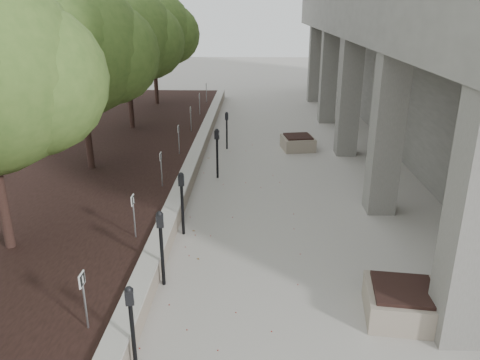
# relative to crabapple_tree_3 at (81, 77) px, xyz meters

# --- Properties ---
(retaining_wall) EXTENTS (0.39, 26.00, 0.50)m
(retaining_wall) POSITION_rel_crabapple_tree_3_xyz_m (2.97, 1.00, -2.87)
(retaining_wall) COLOR #A19180
(retaining_wall) RESTS_ON ground
(planting_bed) EXTENTS (7.00, 26.00, 0.40)m
(planting_bed) POSITION_rel_crabapple_tree_3_xyz_m (-0.70, 1.00, -2.92)
(planting_bed) COLOR black
(planting_bed) RESTS_ON ground
(crabapple_tree_3) EXTENTS (4.60, 4.00, 5.44)m
(crabapple_tree_3) POSITION_rel_crabapple_tree_3_xyz_m (0.00, 0.00, 0.00)
(crabapple_tree_3) COLOR #406024
(crabapple_tree_3) RESTS_ON planting_bed
(crabapple_tree_4) EXTENTS (4.60, 4.00, 5.44)m
(crabapple_tree_4) POSITION_rel_crabapple_tree_3_xyz_m (0.00, 5.00, 0.00)
(crabapple_tree_4) COLOR #406024
(crabapple_tree_4) RESTS_ON planting_bed
(crabapple_tree_5) EXTENTS (4.60, 4.00, 5.44)m
(crabapple_tree_5) POSITION_rel_crabapple_tree_3_xyz_m (0.00, 10.00, 0.00)
(crabapple_tree_5) COLOR #406024
(crabapple_tree_5) RESTS_ON planting_bed
(parking_sign_2) EXTENTS (0.04, 0.22, 0.96)m
(parking_sign_2) POSITION_rel_crabapple_tree_3_xyz_m (2.45, -7.50, -2.24)
(parking_sign_2) COLOR black
(parking_sign_2) RESTS_ON planting_bed
(parking_sign_3) EXTENTS (0.04, 0.22, 0.96)m
(parking_sign_3) POSITION_rel_crabapple_tree_3_xyz_m (2.45, -4.50, -2.24)
(parking_sign_3) COLOR black
(parking_sign_3) RESTS_ON planting_bed
(parking_sign_4) EXTENTS (0.04, 0.22, 0.96)m
(parking_sign_4) POSITION_rel_crabapple_tree_3_xyz_m (2.45, -1.50, -2.24)
(parking_sign_4) COLOR black
(parking_sign_4) RESTS_ON planting_bed
(parking_sign_5) EXTENTS (0.04, 0.22, 0.96)m
(parking_sign_5) POSITION_rel_crabapple_tree_3_xyz_m (2.45, 1.50, -2.24)
(parking_sign_5) COLOR black
(parking_sign_5) RESTS_ON planting_bed
(parking_sign_6) EXTENTS (0.04, 0.22, 0.96)m
(parking_sign_6) POSITION_rel_crabapple_tree_3_xyz_m (2.45, 4.50, -2.24)
(parking_sign_6) COLOR black
(parking_sign_6) RESTS_ON planting_bed
(parking_sign_7) EXTENTS (0.04, 0.22, 0.96)m
(parking_sign_7) POSITION_rel_crabapple_tree_3_xyz_m (2.45, 7.50, -2.24)
(parking_sign_7) COLOR black
(parking_sign_7) RESTS_ON planting_bed
(parking_sign_8) EXTENTS (0.04, 0.22, 0.96)m
(parking_sign_8) POSITION_rel_crabapple_tree_3_xyz_m (2.45, 10.50, -2.24)
(parking_sign_8) COLOR black
(parking_sign_8) RESTS_ON planting_bed
(parking_meter_1) EXTENTS (0.16, 0.13, 1.40)m
(parking_meter_1) POSITION_rel_crabapple_tree_3_xyz_m (3.25, -7.88, -2.42)
(parking_meter_1) COLOR black
(parking_meter_1) RESTS_ON ground
(parking_meter_2) EXTENTS (0.16, 0.13, 1.54)m
(parking_meter_2) POSITION_rel_crabapple_tree_3_xyz_m (3.25, -5.67, -2.35)
(parking_meter_2) COLOR black
(parking_meter_2) RESTS_ON ground
(parking_meter_3) EXTENTS (0.16, 0.12, 1.53)m
(parking_meter_3) POSITION_rel_crabapple_tree_3_xyz_m (3.32, -3.54, -2.36)
(parking_meter_3) COLOR black
(parking_meter_3) RESTS_ON ground
(parking_meter_4) EXTENTS (0.18, 0.14, 1.56)m
(parking_meter_4) POSITION_rel_crabapple_tree_3_xyz_m (3.81, 0.31, -2.34)
(parking_meter_4) COLOR black
(parking_meter_4) RESTS_ON ground
(parking_meter_5) EXTENTS (0.14, 0.11, 1.40)m
(parking_meter_5) POSITION_rel_crabapple_tree_3_xyz_m (3.91, 3.45, -2.42)
(parking_meter_5) COLOR black
(parking_meter_5) RESTS_ON ground
(planter_front) EXTENTS (1.33, 1.33, 0.56)m
(planter_front) POSITION_rel_crabapple_tree_3_xyz_m (7.50, -6.51, -2.84)
(planter_front) COLOR #A19180
(planter_front) RESTS_ON ground
(planter_back) EXTENTS (1.28, 1.28, 0.52)m
(planter_back) POSITION_rel_crabapple_tree_3_xyz_m (6.55, 3.50, -2.86)
(planter_back) COLOR #A19180
(planter_back) RESTS_ON ground
(berry_scatter) EXTENTS (3.30, 14.10, 0.02)m
(berry_scatter) POSITION_rel_crabapple_tree_3_xyz_m (4.70, -3.00, -3.11)
(berry_scatter) COLOR maroon
(berry_scatter) RESTS_ON ground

